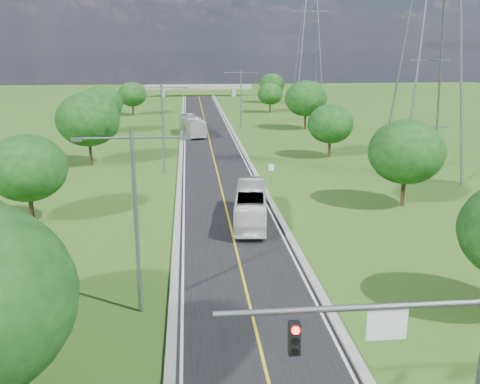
# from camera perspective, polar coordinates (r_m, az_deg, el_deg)

# --- Properties ---
(ground) EXTENTS (260.00, 260.00, 0.00)m
(ground) POSITION_cam_1_polar(r_m,az_deg,el_deg) (76.22, -3.09, 4.73)
(ground) COLOR #2F5818
(ground) RESTS_ON ground
(road) EXTENTS (8.00, 150.00, 0.06)m
(road) POSITION_cam_1_polar(r_m,az_deg,el_deg) (82.12, -3.28, 5.52)
(road) COLOR black
(road) RESTS_ON ground
(curb_left) EXTENTS (0.50, 150.00, 0.22)m
(curb_left) POSITION_cam_1_polar(r_m,az_deg,el_deg) (82.05, -6.26, 5.50)
(curb_left) COLOR gray
(curb_left) RESTS_ON ground
(curb_right) EXTENTS (0.50, 150.00, 0.22)m
(curb_right) POSITION_cam_1_polar(r_m,az_deg,el_deg) (82.37, -0.31, 5.63)
(curb_right) COLOR gray
(curb_right) RESTS_ON ground
(signal_mast) EXTENTS (8.54, 0.33, 7.20)m
(signal_mast) POSITION_cam_1_polar(r_m,az_deg,el_deg) (17.95, 18.51, -16.15)
(signal_mast) COLOR slate
(signal_mast) RESTS_ON ground
(speed_limit_sign) EXTENTS (0.55, 0.09, 2.40)m
(speed_limit_sign) POSITION_cam_1_polar(r_m,az_deg,el_deg) (54.92, 3.35, 2.24)
(speed_limit_sign) COLOR slate
(speed_limit_sign) RESTS_ON ground
(overpass) EXTENTS (30.00, 3.00, 3.20)m
(overpass) POSITION_cam_1_polar(r_m,az_deg,el_deg) (155.32, -4.45, 11.03)
(overpass) COLOR gray
(overpass) RESTS_ON ground
(streetlight_near_left) EXTENTS (5.90, 0.25, 10.00)m
(streetlight_near_left) POSITION_cam_1_polar(r_m,az_deg,el_deg) (28.19, -11.10, -1.64)
(streetlight_near_left) COLOR slate
(streetlight_near_left) RESTS_ON ground
(streetlight_mid_left) EXTENTS (5.90, 0.25, 10.00)m
(streetlight_mid_left) POSITION_cam_1_polar(r_m,az_deg,el_deg) (60.46, -8.26, 7.51)
(streetlight_mid_left) COLOR slate
(streetlight_mid_left) RESTS_ON ground
(streetlight_far_right) EXTENTS (5.90, 0.25, 10.00)m
(streetlight_far_right) POSITION_cam_1_polar(r_m,az_deg,el_deg) (93.65, 0.08, 10.41)
(streetlight_far_right) COLOR slate
(streetlight_far_right) RESTS_ON ground
(power_tower_near) EXTENTS (9.00, 6.40, 28.00)m
(power_tower_near) POSITION_cam_1_polar(r_m,az_deg,el_deg) (60.34, 19.74, 14.47)
(power_tower_near) COLOR slate
(power_tower_near) RESTS_ON ground
(power_tower_far) EXTENTS (9.00, 6.40, 28.00)m
(power_tower_far) POSITION_cam_1_polar(r_m,az_deg,el_deg) (133.08, 7.37, 15.24)
(power_tower_far) COLOR slate
(power_tower_far) RESTS_ON ground
(tree_lb) EXTENTS (6.30, 6.30, 7.33)m
(tree_lb) POSITION_cam_1_polar(r_m,az_deg,el_deg) (45.71, -21.75, 2.39)
(tree_lb) COLOR black
(tree_lb) RESTS_ON ground
(tree_lc) EXTENTS (7.56, 7.56, 8.79)m
(tree_lc) POSITION_cam_1_polar(r_m,az_deg,el_deg) (66.46, -15.90, 7.46)
(tree_lc) COLOR black
(tree_lc) RESTS_ON ground
(tree_ld) EXTENTS (6.72, 6.72, 7.82)m
(tree_ld) POSITION_cam_1_polar(r_m,az_deg,el_deg) (90.38, -14.52, 9.12)
(tree_ld) COLOR black
(tree_ld) RESTS_ON ground
(tree_le) EXTENTS (5.88, 5.88, 6.84)m
(tree_le) POSITION_cam_1_polar(r_m,az_deg,el_deg) (113.83, -11.43, 10.18)
(tree_le) COLOR black
(tree_le) RESTS_ON ground
(tree_rb) EXTENTS (6.72, 6.72, 7.82)m
(tree_rb) POSITION_cam_1_polar(r_m,az_deg,el_deg) (49.61, 17.32, 4.11)
(tree_rb) COLOR black
(tree_rb) RESTS_ON ground
(tree_rc) EXTENTS (5.88, 5.88, 6.84)m
(tree_rc) POSITION_cam_1_polar(r_m,az_deg,el_deg) (69.95, 9.63, 7.17)
(tree_rc) COLOR black
(tree_rc) RESTS_ON ground
(tree_rd) EXTENTS (7.14, 7.14, 8.30)m
(tree_rd) POSITION_cam_1_polar(r_m,az_deg,el_deg) (93.47, 7.03, 9.87)
(tree_rd) COLOR black
(tree_rd) RESTS_ON ground
(tree_re) EXTENTS (5.46, 5.46, 6.35)m
(tree_re) POSITION_cam_1_polar(r_m,az_deg,el_deg) (116.63, 3.23, 10.42)
(tree_re) COLOR black
(tree_re) RESTS_ON ground
(tree_rf) EXTENTS (6.30, 6.30, 7.33)m
(tree_rf) POSITION_cam_1_polar(r_m,az_deg,el_deg) (136.82, 3.43, 11.41)
(tree_rf) COLOR black
(tree_rf) RESTS_ON ground
(bus_outbound) EXTENTS (3.69, 10.49, 2.86)m
(bus_outbound) POSITION_cam_1_polar(r_m,az_deg,el_deg) (43.51, 1.16, -1.41)
(bus_outbound) COLOR white
(bus_outbound) RESTS_ON road
(bus_inbound) EXTENTS (4.31, 11.32, 3.08)m
(bus_inbound) POSITION_cam_1_polar(r_m,az_deg,el_deg) (87.05, -5.11, 7.09)
(bus_inbound) COLOR silver
(bus_inbound) RESTS_ON road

